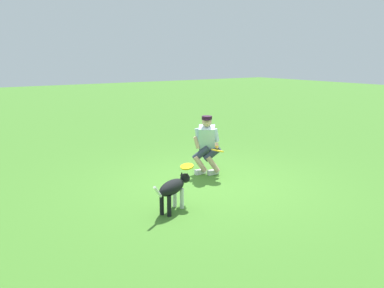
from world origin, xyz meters
name	(u,v)px	position (x,y,z in m)	size (l,w,h in m)	color
ground_plane	(210,184)	(0.00, 0.00, 0.00)	(60.00, 60.00, 0.00)	#447D2A
person	(207,143)	(-0.33, -0.57, 0.70)	(0.59, 0.71, 1.29)	silver
dog	(174,188)	(1.34, 0.78, 0.39)	(0.99, 0.55, 0.58)	black
frisbee_flying	(187,166)	(1.00, 0.67, 0.68)	(0.23, 0.23, 0.02)	yellow
frisbee_held	(217,151)	(-0.32, -0.19, 0.61)	(0.27, 0.27, 0.02)	yellow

